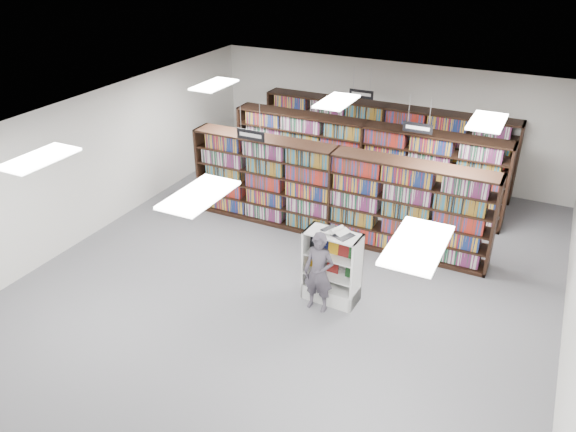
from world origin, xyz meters
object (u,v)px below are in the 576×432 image
at_px(shopper, 319,272).
at_px(endcap_display, 332,277).
at_px(open_book, 337,231).
at_px(bookshelf_row_near, 333,194).

bearing_deg(shopper, endcap_display, 74.71).
bearing_deg(shopper, open_book, 68.20).
height_order(bookshelf_row_near, shopper, bookshelf_row_near).
distance_m(open_book, shopper, 0.82).
bearing_deg(open_book, endcap_display, -147.33).
xyz_separation_m(bookshelf_row_near, shopper, (0.83, -2.70, -0.26)).
bearing_deg(shopper, bookshelf_row_near, 107.18).
xyz_separation_m(endcap_display, open_book, (0.06, 0.01, 0.99)).
bearing_deg(endcap_display, open_book, 13.41).
relative_size(bookshelf_row_near, endcap_display, 4.84).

